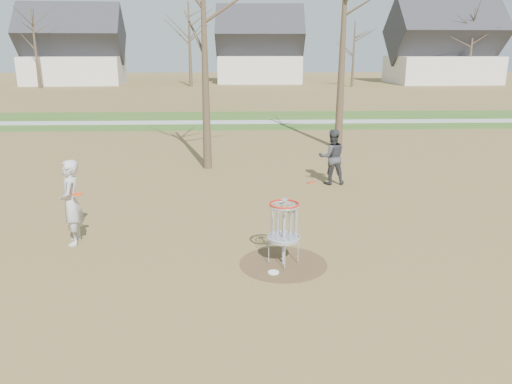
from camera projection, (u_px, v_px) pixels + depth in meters
ground at (283, 264)px, 10.20m from camera, size 160.00×160.00×0.00m
green_band at (252, 120)px, 30.34m from camera, size 160.00×8.00×0.01m
footpath at (252, 122)px, 29.38m from camera, size 160.00×1.50×0.01m
dirt_circle at (283, 264)px, 10.19m from camera, size 1.80×1.80×0.01m
player_standing at (71, 203)px, 11.01m from camera, size 0.57×0.77×1.92m
player_throwing at (332, 157)px, 15.92m from camera, size 0.90×0.72×1.77m
disc_grounded at (273, 272)px, 9.76m from camera, size 0.22×0.22×0.02m
discs_in_play at (206, 188)px, 11.33m from camera, size 5.44×1.20×0.11m
disc_golf_basket at (284, 222)px, 9.94m from camera, size 0.64×0.64×1.35m
bare_trees at (267, 34)px, 43.10m from camera, size 52.62×44.98×9.00m
houses_row at (280, 53)px, 59.79m from camera, size 56.51×10.01×7.26m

